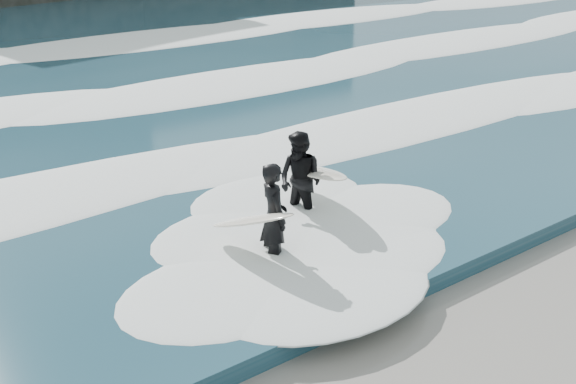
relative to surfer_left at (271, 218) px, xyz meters
name	(u,v)px	position (x,y,z in m)	size (l,w,h in m)	color
foam_near	(206,168)	(1.21, 3.81, -0.50)	(60.00, 3.20, 0.20)	white
foam_mid	(71,102)	(1.21, 10.81, -0.48)	(60.00, 4.00, 0.24)	white
surfer_left	(271,218)	(0.00, 0.00, 0.00)	(1.08, 1.84, 1.79)	black
surfer_right	(303,180)	(1.47, 0.99, 0.00)	(1.48, 2.26, 1.79)	black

